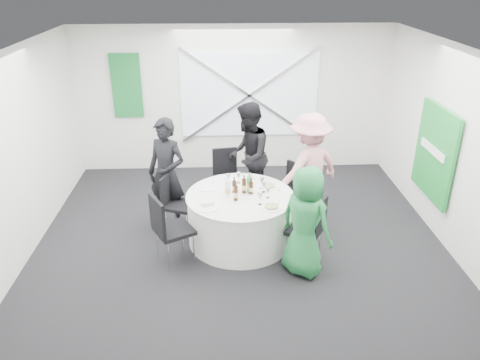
{
  "coord_description": "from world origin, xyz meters",
  "views": [
    {
      "loc": [
        -0.27,
        -5.78,
        3.79
      ],
      "look_at": [
        0.0,
        0.2,
        1.0
      ],
      "focal_mm": 35.0,
      "sensor_mm": 36.0,
      "label": 1
    }
  ],
  "objects_px": {
    "person_man_back_left": "(167,173)",
    "clear_water_bottle": "(227,189)",
    "chair_front_left": "(167,225)",
    "chair_back": "(226,172)",
    "person_man_back": "(248,156)",
    "person_woman_green": "(306,222)",
    "chair_front_right": "(311,226)",
    "green_water_bottle": "(249,185)",
    "chair_back_right": "(291,186)",
    "banquet_table": "(240,218)",
    "person_woman_pink": "(309,168)",
    "chair_back_left": "(174,199)"
  },
  "relations": [
    {
      "from": "person_man_back_left",
      "to": "clear_water_bottle",
      "type": "relative_size",
      "value": 5.66
    },
    {
      "from": "person_man_back_left",
      "to": "chair_front_left",
      "type": "bearing_deg",
      "value": -57.53
    },
    {
      "from": "chair_back",
      "to": "chair_front_left",
      "type": "bearing_deg",
      "value": -122.82
    },
    {
      "from": "clear_water_bottle",
      "to": "person_man_back",
      "type": "bearing_deg",
      "value": 73.34
    },
    {
      "from": "chair_back",
      "to": "person_woman_green",
      "type": "bearing_deg",
      "value": -72.47
    },
    {
      "from": "chair_front_right",
      "to": "person_man_back_left",
      "type": "xyz_separation_m",
      "value": [
        -2.03,
        1.15,
        0.3
      ]
    },
    {
      "from": "green_water_bottle",
      "to": "clear_water_bottle",
      "type": "bearing_deg",
      "value": -157.04
    },
    {
      "from": "chair_back",
      "to": "chair_back_right",
      "type": "bearing_deg",
      "value": -32.64
    },
    {
      "from": "green_water_bottle",
      "to": "person_man_back",
      "type": "bearing_deg",
      "value": 87.9
    },
    {
      "from": "chair_back_right",
      "to": "person_man_back_left",
      "type": "height_order",
      "value": "person_man_back_left"
    },
    {
      "from": "banquet_table",
      "to": "person_woman_green",
      "type": "bearing_deg",
      "value": -44.66
    },
    {
      "from": "chair_back",
      "to": "person_man_back",
      "type": "height_order",
      "value": "person_man_back"
    },
    {
      "from": "chair_front_left",
      "to": "person_woman_pink",
      "type": "bearing_deg",
      "value": -89.29
    },
    {
      "from": "chair_back_left",
      "to": "person_woman_green",
      "type": "relative_size",
      "value": 0.61
    },
    {
      "from": "chair_back_right",
      "to": "chair_front_left",
      "type": "distance_m",
      "value": 2.28
    },
    {
      "from": "chair_front_right",
      "to": "person_man_back",
      "type": "xyz_separation_m",
      "value": [
        -0.75,
        1.74,
        0.33
      ]
    },
    {
      "from": "chair_front_right",
      "to": "chair_front_left",
      "type": "distance_m",
      "value": 1.93
    },
    {
      "from": "chair_front_right",
      "to": "green_water_bottle",
      "type": "xyz_separation_m",
      "value": [
        -0.79,
        0.67,
        0.31
      ]
    },
    {
      "from": "green_water_bottle",
      "to": "person_woman_green",
      "type": "bearing_deg",
      "value": -53.24
    },
    {
      "from": "clear_water_bottle",
      "to": "chair_front_left",
      "type": "bearing_deg",
      "value": -148.21
    },
    {
      "from": "chair_back_left",
      "to": "person_woman_pink",
      "type": "distance_m",
      "value": 2.13
    },
    {
      "from": "chair_back_right",
      "to": "green_water_bottle",
      "type": "distance_m",
      "value": 1.05
    },
    {
      "from": "person_woman_green",
      "to": "clear_water_bottle",
      "type": "bearing_deg",
      "value": 7.16
    },
    {
      "from": "chair_back_right",
      "to": "person_woman_pink",
      "type": "xyz_separation_m",
      "value": [
        0.23,
        -0.14,
        0.36
      ]
    },
    {
      "from": "chair_back_right",
      "to": "chair_front_left",
      "type": "bearing_deg",
      "value": -96.45
    },
    {
      "from": "chair_front_left",
      "to": "person_woman_green",
      "type": "xyz_separation_m",
      "value": [
        1.81,
        -0.25,
        0.15
      ]
    },
    {
      "from": "person_woman_pink",
      "to": "chair_front_right",
      "type": "bearing_deg",
      "value": 52.14
    },
    {
      "from": "green_water_bottle",
      "to": "chair_front_left",
      "type": "bearing_deg",
      "value": -150.55
    },
    {
      "from": "banquet_table",
      "to": "person_woman_green",
      "type": "distance_m",
      "value": 1.2
    },
    {
      "from": "person_woman_pink",
      "to": "clear_water_bottle",
      "type": "xyz_separation_m",
      "value": [
        -1.28,
        -0.68,
        -0.0
      ]
    },
    {
      "from": "person_woman_green",
      "to": "chair_back",
      "type": "bearing_deg",
      "value": -19.43
    },
    {
      "from": "person_man_back",
      "to": "clear_water_bottle",
      "type": "distance_m",
      "value": 1.26
    },
    {
      "from": "chair_front_right",
      "to": "person_woman_pink",
      "type": "height_order",
      "value": "person_woman_pink"
    },
    {
      "from": "banquet_table",
      "to": "person_man_back",
      "type": "height_order",
      "value": "person_man_back"
    },
    {
      "from": "chair_front_left",
      "to": "person_woman_green",
      "type": "relative_size",
      "value": 0.68
    },
    {
      "from": "chair_front_right",
      "to": "banquet_table",
      "type": "bearing_deg",
      "value": -90.0
    },
    {
      "from": "chair_back_right",
      "to": "person_woman_pink",
      "type": "relative_size",
      "value": 0.5
    },
    {
      "from": "banquet_table",
      "to": "chair_back_right",
      "type": "relative_size",
      "value": 1.76
    },
    {
      "from": "clear_water_bottle",
      "to": "person_man_back_left",
      "type": "bearing_deg",
      "value": 146.19
    },
    {
      "from": "person_woman_pink",
      "to": "person_man_back_left",
      "type": "bearing_deg",
      "value": -28.39
    },
    {
      "from": "person_man_back_left",
      "to": "person_woman_pink",
      "type": "relative_size",
      "value": 0.98
    },
    {
      "from": "chair_back",
      "to": "person_man_back",
      "type": "xyz_separation_m",
      "value": [
        0.36,
        -0.08,
        0.33
      ]
    },
    {
      "from": "chair_back_right",
      "to": "clear_water_bottle",
      "type": "xyz_separation_m",
      "value": [
        -1.04,
        -0.81,
        0.36
      ]
    },
    {
      "from": "chair_back",
      "to": "chair_back_left",
      "type": "distance_m",
      "value": 1.2
    },
    {
      "from": "person_man_back_left",
      "to": "green_water_bottle",
      "type": "distance_m",
      "value": 1.32
    },
    {
      "from": "chair_front_right",
      "to": "clear_water_bottle",
      "type": "xyz_separation_m",
      "value": [
        -1.11,
        0.53,
        0.31
      ]
    },
    {
      "from": "chair_back_left",
      "to": "green_water_bottle",
      "type": "relative_size",
      "value": 3.04
    },
    {
      "from": "chair_front_right",
      "to": "person_man_back",
      "type": "bearing_deg",
      "value": -124.95
    },
    {
      "from": "chair_front_left",
      "to": "clear_water_bottle",
      "type": "bearing_deg",
      "value": -86.98
    },
    {
      "from": "person_man_back_left",
      "to": "banquet_table",
      "type": "bearing_deg",
      "value": 0.0
    }
  ]
}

